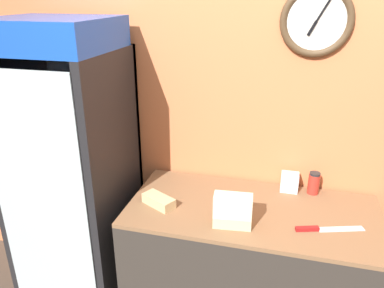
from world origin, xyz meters
The scene contains 10 objects.
wall_back centered at (0.00, 1.31, 1.36)m, with size 5.20×0.10×2.70m.
prep_counter centered at (0.00, 0.91, 0.47)m, with size 1.48×0.71×0.93m.
beverage_cooler centered at (-1.18, 0.96, 1.08)m, with size 0.68×0.70×2.00m.
sandwich_stack_bottom centered at (-0.09, 0.71, 0.96)m, with size 0.22×0.11×0.06m.
sandwich_stack_middle centered at (-0.09, 0.71, 1.03)m, with size 0.21×0.11×0.06m.
sandwich_stack_top centered at (-0.09, 0.71, 1.09)m, with size 0.21×0.11×0.06m.
sandwich_flat_left centered at (-0.55, 0.80, 0.96)m, with size 0.22×0.18×0.06m.
chefs_knife centered at (0.38, 0.79, 0.94)m, with size 0.37×0.15×0.02m.
condiment_jar centered at (0.35, 1.19, 1.00)m, with size 0.07×0.07×0.14m.
napkin_dispenser centered at (0.20, 1.19, 0.99)m, with size 0.11×0.09×0.12m.
Camera 1 is at (0.14, -1.03, 2.13)m, focal length 35.00 mm.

